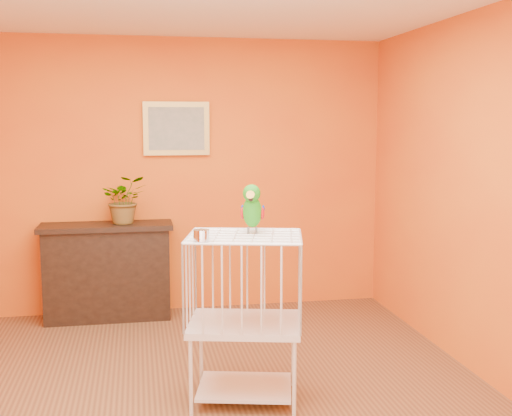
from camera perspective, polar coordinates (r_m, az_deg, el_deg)
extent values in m
plane|color=brown|center=(4.30, -4.79, -17.24)|extent=(4.50, 4.50, 0.00)
plane|color=orange|center=(6.17, -7.03, 2.84)|extent=(4.00, 0.00, 4.00)
plane|color=orange|center=(1.76, 2.25, -9.18)|extent=(4.00, 0.00, 4.00)
plane|color=orange|center=(4.58, 20.74, 0.77)|extent=(0.00, 4.50, 4.50)
cube|color=black|center=(6.10, -13.05, -5.73)|extent=(1.12, 0.37, 0.84)
cube|color=black|center=(6.01, -13.17, -1.61)|extent=(1.20, 0.43, 0.05)
cube|color=black|center=(5.94, -13.12, -6.10)|extent=(0.78, 0.02, 0.42)
cube|color=brown|center=(6.09, -15.25, -6.73)|extent=(0.05, 0.17, 0.26)
cube|color=#355028|center=(6.08, -14.54, -6.71)|extent=(0.05, 0.17, 0.26)
cube|color=brown|center=(6.08, -13.75, -6.70)|extent=(0.05, 0.17, 0.26)
cube|color=#355028|center=(6.07, -12.86, -6.69)|extent=(0.05, 0.17, 0.26)
cube|color=brown|center=(6.07, -11.98, -6.67)|extent=(0.05, 0.17, 0.26)
imported|color=#26722D|center=(6.01, -11.59, 0.32)|extent=(0.44, 0.48, 0.34)
cube|color=#B69241|center=(6.12, -7.09, 7.02)|extent=(0.62, 0.03, 0.50)
cube|color=gray|center=(6.10, -7.08, 7.02)|extent=(0.52, 0.01, 0.40)
cube|color=silver|center=(4.36, -0.99, -15.62)|extent=(0.69, 0.59, 0.02)
cube|color=silver|center=(4.21, -1.01, -10.29)|extent=(0.81, 0.69, 0.04)
cube|color=silver|center=(4.07, -1.03, -2.52)|extent=(0.81, 0.69, 0.01)
cylinder|color=silver|center=(4.11, -5.82, -14.78)|extent=(0.03, 0.03, 0.49)
cylinder|color=silver|center=(4.07, 3.42, -14.99)|extent=(0.03, 0.03, 0.49)
cylinder|color=silver|center=(4.56, -4.90, -12.45)|extent=(0.03, 0.03, 0.49)
cylinder|color=silver|center=(4.52, 3.34, -12.60)|extent=(0.03, 0.03, 0.49)
cylinder|color=silver|center=(3.87, -4.87, -2.43)|extent=(0.10, 0.10, 0.07)
cylinder|color=#59544C|center=(4.14, -0.68, -1.99)|extent=(0.01, 0.01, 0.05)
cylinder|color=#59544C|center=(4.14, 0.02, -2.00)|extent=(0.01, 0.01, 0.05)
ellipsoid|color=#128310|center=(4.12, -0.33, -0.34)|extent=(0.17, 0.21, 0.23)
ellipsoid|color=#128310|center=(4.07, -0.39, 1.32)|extent=(0.14, 0.15, 0.11)
cone|color=orange|center=(4.02, -0.47, 1.06)|extent=(0.07, 0.09, 0.07)
cone|color=black|center=(4.03, -0.45, 0.79)|extent=(0.04, 0.04, 0.03)
sphere|color=black|center=(4.05, -0.97, 1.46)|extent=(0.02, 0.02, 0.02)
sphere|color=black|center=(4.05, 0.13, 1.45)|extent=(0.02, 0.02, 0.02)
ellipsoid|color=#A50C0C|center=(4.14, -1.19, -0.45)|extent=(0.05, 0.07, 0.08)
ellipsoid|color=navy|center=(4.13, 0.57, -0.47)|extent=(0.05, 0.07, 0.08)
cone|color=#128310|center=(4.21, -0.22, -1.23)|extent=(0.11, 0.17, 0.13)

